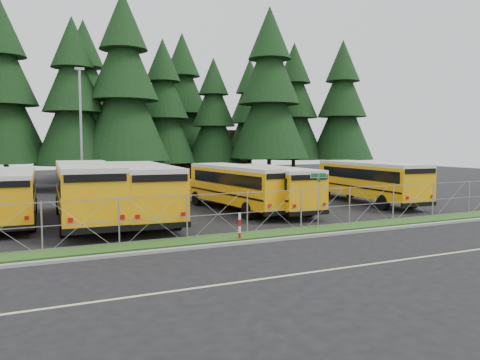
# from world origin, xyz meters

# --- Properties ---
(ground) EXTENTS (120.00, 120.00, 0.00)m
(ground) POSITION_xyz_m (0.00, 0.00, 0.00)
(ground) COLOR black
(ground) RESTS_ON ground
(curb) EXTENTS (50.00, 0.25, 0.12)m
(curb) POSITION_xyz_m (0.00, -3.10, 0.06)
(curb) COLOR gray
(curb) RESTS_ON ground
(grass_verge) EXTENTS (50.00, 1.40, 0.06)m
(grass_verge) POSITION_xyz_m (0.00, -1.70, 0.03)
(grass_verge) COLOR #264A15
(grass_verge) RESTS_ON ground
(road_lane_line) EXTENTS (50.00, 0.12, 0.01)m
(road_lane_line) POSITION_xyz_m (0.00, -8.00, 0.01)
(road_lane_line) COLOR beige
(road_lane_line) RESTS_ON ground
(chainlink_fence) EXTENTS (44.00, 0.10, 2.00)m
(chainlink_fence) POSITION_xyz_m (0.00, -1.00, 1.00)
(chainlink_fence) COLOR #97999F
(chainlink_fence) RESTS_ON ground
(brick_building) EXTENTS (22.00, 10.00, 6.00)m
(brick_building) POSITION_xyz_m (6.00, 40.00, 3.00)
(brick_building) COLOR brown
(brick_building) RESTS_ON ground
(bus_1) EXTENTS (2.88, 10.90, 2.84)m
(bus_1) POSITION_xyz_m (-11.30, 6.82, 1.42)
(bus_1) COLOR orange
(bus_1) RESTS_ON ground
(bus_2) EXTENTS (3.40, 12.39, 3.22)m
(bus_2) POSITION_xyz_m (-7.61, 5.10, 1.61)
(bus_2) COLOR orange
(bus_2) RESTS_ON ground
(bus_3) EXTENTS (3.60, 12.07, 3.12)m
(bus_3) POSITION_xyz_m (-4.74, 4.82, 1.56)
(bus_3) COLOR orange
(bus_3) RESTS_ON ground
(bus_5) EXTENTS (3.63, 11.22, 2.89)m
(bus_5) POSITION_xyz_m (1.60, 5.87, 1.45)
(bus_5) COLOR orange
(bus_5) RESTS_ON ground
(bus_6) EXTENTS (2.99, 10.79, 2.80)m
(bus_6) POSITION_xyz_m (3.50, 5.14, 1.40)
(bus_6) COLOR orange
(bus_6) RESTS_ON ground
(bus_east) EXTENTS (3.28, 11.39, 2.95)m
(bus_east) POSITION_xyz_m (11.53, 5.41, 1.48)
(bus_east) COLOR orange
(bus_east) RESTS_ON ground
(street_sign) EXTENTS (0.80, 0.53, 2.81)m
(street_sign) POSITION_xyz_m (2.72, -1.44, 2.03)
(street_sign) COLOR #97999F
(street_sign) RESTS_ON ground
(striped_bollard) EXTENTS (0.11, 0.11, 1.20)m
(striped_bollard) POSITION_xyz_m (-1.95, -2.17, 0.60)
(striped_bollard) COLOR #B20C0C
(striped_bollard) RESTS_ON ground
(light_standard) EXTENTS (0.70, 0.35, 10.14)m
(light_standard) POSITION_xyz_m (-6.41, 17.94, 5.50)
(light_standard) COLOR #97999F
(light_standard) RESTS_ON ground
(conifer_2) EXTENTS (7.67, 7.67, 16.95)m
(conifer_2) POSITION_xyz_m (-12.03, 26.23, 8.48)
(conifer_2) COLOR black
(conifer_2) RESTS_ON ground
(conifer_3) EXTENTS (7.08, 7.08, 15.66)m
(conifer_3) POSITION_xyz_m (-6.31, 24.23, 7.83)
(conifer_3) COLOR black
(conifer_3) RESTS_ON ground
(conifer_4) EXTENTS (8.25, 8.25, 18.24)m
(conifer_4) POSITION_xyz_m (-1.90, 23.44, 9.12)
(conifer_4) COLOR black
(conifer_4) RESTS_ON ground
(conifer_5) EXTENTS (6.88, 6.88, 15.22)m
(conifer_5) POSITION_xyz_m (2.94, 27.62, 7.61)
(conifer_5) COLOR black
(conifer_5) RESTS_ON ground
(conifer_6) EXTENTS (6.10, 6.10, 13.50)m
(conifer_6) POSITION_xyz_m (8.30, 26.77, 6.75)
(conifer_6) COLOR black
(conifer_6) RESTS_ON ground
(conifer_7) EXTENTS (8.37, 8.37, 18.52)m
(conifer_7) POSITION_xyz_m (13.15, 23.05, 9.26)
(conifer_7) COLOR black
(conifer_7) RESTS_ON ground
(conifer_8) EXTENTS (7.26, 7.26, 16.07)m
(conifer_8) POSITION_xyz_m (18.63, 27.09, 8.03)
(conifer_8) COLOR black
(conifer_8) RESTS_ON ground
(conifer_9) EXTENTS (7.35, 7.35, 16.25)m
(conifer_9) POSITION_xyz_m (23.44, 24.20, 8.13)
(conifer_9) COLOR black
(conifer_9) RESTS_ON ground
(conifer_11) EXTENTS (8.08, 8.08, 17.87)m
(conifer_11) POSITION_xyz_m (-4.22, 33.91, 8.93)
(conifer_11) COLOR black
(conifer_11) RESTS_ON ground
(conifer_12) EXTENTS (7.79, 7.79, 17.22)m
(conifer_12) POSITION_xyz_m (6.73, 32.78, 8.61)
(conifer_12) COLOR black
(conifer_12) RESTS_ON ground
(conifer_13) EXTENTS (6.87, 6.87, 15.19)m
(conifer_13) POSITION_xyz_m (16.18, 33.93, 7.59)
(conifer_13) COLOR black
(conifer_13) RESTS_ON ground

